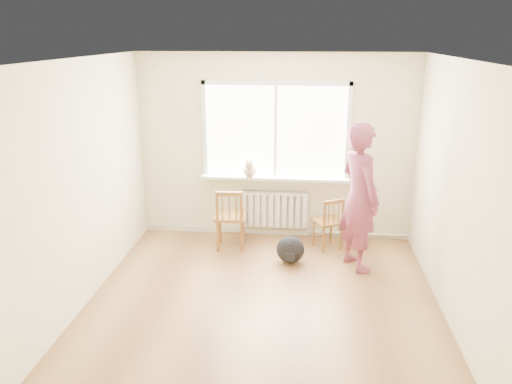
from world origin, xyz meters
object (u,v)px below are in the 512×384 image
(chair_left, at_px, (230,219))
(chair_right, at_px, (329,223))
(cat, at_px, (250,169))
(person, at_px, (359,198))
(backpack, at_px, (290,249))

(chair_left, height_order, chair_right, chair_left)
(chair_right, bearing_deg, chair_left, -22.49)
(chair_left, distance_m, cat, 0.78)
(person, xyz_separation_m, cat, (-1.48, 0.80, 0.12))
(chair_left, relative_size, cat, 1.93)
(chair_right, xyz_separation_m, backpack, (-0.53, -0.49, -0.20))
(chair_right, bearing_deg, person, 94.48)
(chair_right, relative_size, person, 0.40)
(chair_left, xyz_separation_m, chair_right, (1.39, 0.13, -0.06))
(chair_right, relative_size, backpack, 2.06)
(person, distance_m, cat, 1.69)
(cat, distance_m, backpack, 1.33)
(chair_left, xyz_separation_m, backpack, (0.86, -0.37, -0.26))
(person, bearing_deg, cat, 34.49)
(chair_right, distance_m, backpack, 0.75)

